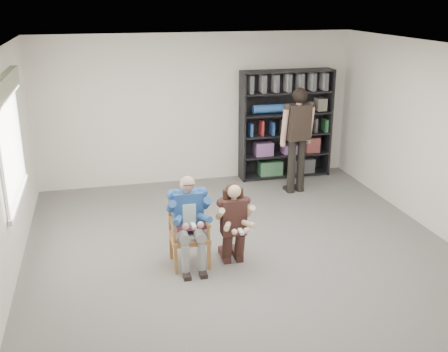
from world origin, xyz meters
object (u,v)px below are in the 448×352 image
object	(u,v)px
armchair	(189,231)
standing_man	(297,142)
seated_man	(189,221)
bookshelf	(286,125)
kneeling_woman	(234,224)

from	to	relation	value
armchair	standing_man	size ratio (longest dim) A/B	0.50
seated_man	standing_man	xyz separation A→B (m)	(2.38, 2.25, 0.33)
seated_man	bookshelf	size ratio (longest dim) A/B	0.59
bookshelf	standing_man	distance (m)	0.91
armchair	kneeling_woman	xyz separation A→B (m)	(0.58, -0.12, 0.09)
armchair	standing_man	distance (m)	3.31
armchair	seated_man	xyz separation A→B (m)	(0.00, 0.00, 0.14)
kneeling_woman	standing_man	xyz separation A→B (m)	(1.80, 2.37, 0.38)
kneeling_woman	bookshelf	size ratio (longest dim) A/B	0.54
armchair	standing_man	bearing A→B (deg)	43.44
seated_man	standing_man	distance (m)	3.29
standing_man	seated_man	bearing A→B (deg)	-145.33
seated_man	bookshelf	xyz separation A→B (m)	(2.49, 3.14, 0.43)
armchair	seated_man	distance (m)	0.14
kneeling_woman	bookshelf	distance (m)	3.81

